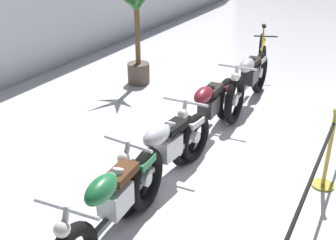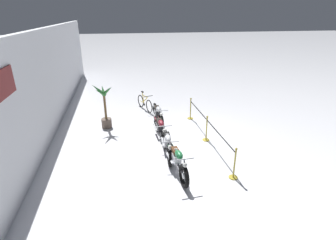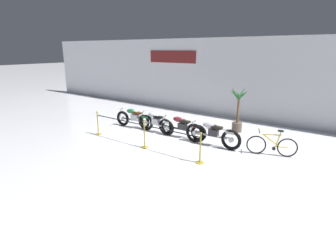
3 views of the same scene
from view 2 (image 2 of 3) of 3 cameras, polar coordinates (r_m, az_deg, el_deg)
ground_plane at (r=10.35m, az=2.53°, el=-5.21°), size 120.00×120.00×0.00m
back_wall at (r=9.75m, az=-28.05°, el=3.71°), size 28.00×0.29×4.20m
motorcycle_green_0 at (r=8.33m, az=1.97°, el=-8.92°), size 2.14×0.62×0.94m
motorcycle_silver_1 at (r=9.35m, az=-0.13°, el=-5.25°), size 2.14×0.62×0.92m
motorcycle_maroon_2 at (r=10.56m, az=-1.72°, el=-1.89°), size 2.32×0.62×0.92m
motorcycle_silver_3 at (r=11.92m, az=-2.22°, el=1.16°), size 2.29×0.62×0.96m
bicycle at (r=13.90m, az=-5.09°, el=3.72°), size 1.61×0.69×0.94m
potted_palm_left_of_row at (r=11.74m, az=-13.59°, el=2.53°), size 0.96×0.93×2.04m
stanchion_far_left at (r=9.42m, az=10.86°, el=-4.11°), size 5.12×0.28×1.05m
stanchion_mid_left at (r=10.58m, az=8.35°, el=-2.63°), size 0.28×0.28×1.05m
stanchion_mid_right at (r=12.67m, az=4.91°, el=1.81°), size 0.28×0.28×1.05m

